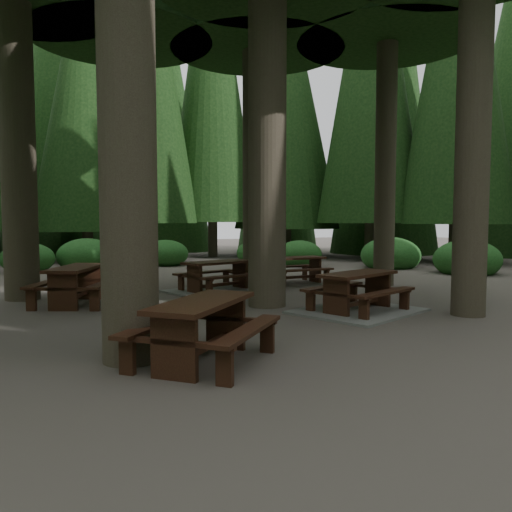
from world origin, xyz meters
name	(u,v)px	position (x,y,z in m)	size (l,w,h in m)	color
ground	(237,310)	(0.00, 0.00, 0.00)	(80.00, 80.00, 0.00)	#534A44
picnic_table_a	(358,298)	(2.17, -1.31, 0.29)	(3.02, 2.77, 0.83)	gray
picnic_table_b	(77,279)	(-3.07, 2.12, 0.58)	(2.32, 2.51, 0.87)	black
picnic_table_c	(218,281)	(0.57, 2.74, 0.29)	(2.92, 2.64, 0.83)	gray
picnic_table_d	(295,266)	(3.34, 3.51, 0.53)	(1.90, 1.55, 0.80)	black
picnic_table_e	(203,321)	(-1.95, -3.51, 0.56)	(2.49, 2.50, 0.85)	black
shrub_ring	(253,285)	(0.70, 0.75, 0.40)	(23.86, 24.64, 1.49)	#20541C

